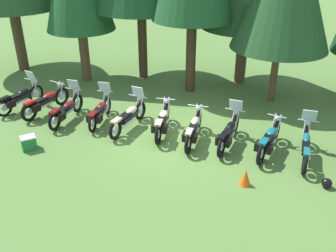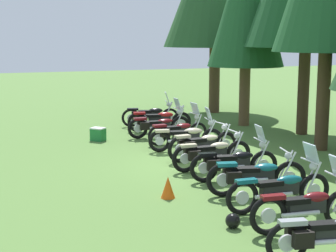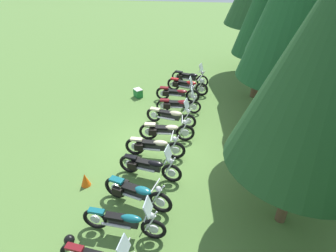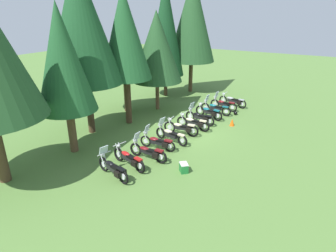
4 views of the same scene
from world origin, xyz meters
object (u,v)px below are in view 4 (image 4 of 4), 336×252
(pine_tree_1, at_px, (62,59))
(pine_tree_4, at_px, (124,38))
(motorcycle_2, at_px, (148,152))
(motorcycle_3, at_px, (158,142))
(picnic_cooler, at_px, (184,168))
(motorcycle_7, at_px, (200,117))
(motorcycle_4, at_px, (171,135))
(motorcycle_11, at_px, (233,101))
(motorcycle_6, at_px, (193,123))
(pine_tree_6, at_px, (165,27))
(pine_tree_5, at_px, (157,47))
(motorcycle_1, at_px, (129,159))
(pine_tree_2, at_px, (81,23))
(motorcycle_5, at_px, (181,128))
(pine_tree_3, at_px, (125,34))
(pine_tree_7, at_px, (192,18))
(motorcycle_8, at_px, (209,112))
(motorcycle_10, at_px, (223,104))
(traffic_cone, at_px, (232,122))
(dropped_helmet, at_px, (235,113))
(motorcycle_0, at_px, (113,168))
(motorcycle_9, at_px, (215,108))

(pine_tree_1, xyz_separation_m, pine_tree_4, (6.92, 1.60, 0.40))
(motorcycle_2, xyz_separation_m, motorcycle_3, (1.25, 0.20, -0.00))
(picnic_cooler, bearing_deg, motorcycle_7, 17.30)
(motorcycle_4, distance_m, motorcycle_11, 8.37)
(motorcycle_4, relative_size, motorcycle_6, 1.01)
(motorcycle_6, relative_size, motorcycle_7, 1.02)
(pine_tree_6, bearing_deg, pine_tree_5, -158.83)
(motorcycle_1, bearing_deg, pine_tree_2, -11.46)
(pine_tree_1, bearing_deg, motorcycle_5, -40.08)
(pine_tree_3, bearing_deg, pine_tree_2, 157.35)
(pine_tree_6, distance_m, pine_tree_7, 2.78)
(motorcycle_8, relative_size, motorcycle_10, 1.02)
(motorcycle_2, height_order, motorcycle_7, motorcycle_2)
(motorcycle_1, distance_m, motorcycle_2, 1.16)
(pine_tree_5, bearing_deg, motorcycle_6, -119.65)
(pine_tree_5, xyz_separation_m, pine_tree_6, (3.66, 1.42, 1.15))
(traffic_cone, bearing_deg, picnic_cooler, 179.18)
(motorcycle_5, height_order, pine_tree_1, pine_tree_1)
(pine_tree_1, height_order, picnic_cooler, pine_tree_1)
(motorcycle_3, xyz_separation_m, pine_tree_3, (2.50, 3.87, 5.34))
(motorcycle_1, relative_size, motorcycle_3, 1.08)
(picnic_cooler, height_order, dropped_helmet, picnic_cooler)
(pine_tree_2, bearing_deg, motorcycle_6, -56.60)
(motorcycle_2, distance_m, pine_tree_7, 15.08)
(motorcycle_6, height_order, pine_tree_2, pine_tree_2)
(motorcycle_5, bearing_deg, pine_tree_5, -47.30)
(motorcycle_8, distance_m, pine_tree_4, 7.91)
(motorcycle_0, distance_m, motorcycle_6, 7.08)
(pine_tree_7, bearing_deg, pine_tree_1, 179.74)
(picnic_cooler, bearing_deg, motorcycle_9, 11.60)
(motorcycle_4, xyz_separation_m, motorcycle_9, (5.90, -0.44, 0.00))
(dropped_helmet, bearing_deg, motorcycle_2, 168.69)
(motorcycle_1, xyz_separation_m, motorcycle_4, (3.52, -0.34, 0.01))
(motorcycle_1, xyz_separation_m, pine_tree_7, (14.31, 3.62, 6.04))
(motorcycle_2, xyz_separation_m, motorcycle_10, (9.49, -0.58, 0.01))
(pine_tree_1, distance_m, pine_tree_4, 7.11)
(motorcycle_5, xyz_separation_m, traffic_cone, (3.03, -2.23, -0.23))
(motorcycle_0, xyz_separation_m, motorcycle_11, (12.97, -1.40, -0.02))
(motorcycle_5, bearing_deg, pine_tree_2, 19.85)
(motorcycle_0, height_order, motorcycle_10, motorcycle_10)
(motorcycle_9, bearing_deg, motorcycle_1, 88.02)
(pine_tree_2, relative_size, traffic_cone, 20.56)
(motorcycle_7, bearing_deg, pine_tree_2, 50.26)
(motorcycle_1, xyz_separation_m, motorcycle_9, (9.42, -0.78, 0.01))
(motorcycle_2, bearing_deg, pine_tree_7, -70.89)
(motorcycle_11, distance_m, traffic_cone, 4.25)
(motorcycle_3, height_order, picnic_cooler, motorcycle_3)
(pine_tree_5, bearing_deg, pine_tree_7, 0.85)
(motorcycle_2, relative_size, pine_tree_4, 0.28)
(pine_tree_2, distance_m, pine_tree_4, 4.65)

